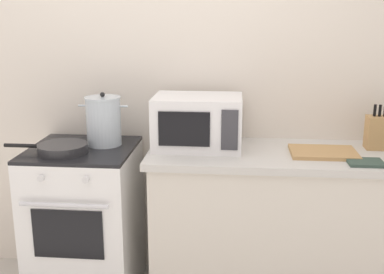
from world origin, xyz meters
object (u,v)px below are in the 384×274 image
(stove, at_px, (86,221))
(cutting_board, at_px, (323,152))
(microwave, at_px, (198,122))
(stock_pot, at_px, (104,121))
(frying_pan, at_px, (62,148))
(oven_mitt, at_px, (365,162))
(knife_block, at_px, (378,132))

(stove, bearing_deg, cutting_board, 0.05)
(stove, height_order, microwave, microwave)
(stock_pot, bearing_deg, frying_pan, -135.53)
(stove, xyz_separation_m, frying_pan, (-0.07, -0.11, 0.48))
(cutting_board, bearing_deg, oven_mitt, -40.54)
(stove, xyz_separation_m, microwave, (0.67, 0.08, 0.61))
(stove, xyz_separation_m, oven_mitt, (1.56, -0.16, 0.47))
(microwave, relative_size, oven_mitt, 2.78)
(frying_pan, bearing_deg, microwave, 14.00)
(stock_pot, relative_size, frying_pan, 0.66)
(frying_pan, relative_size, microwave, 0.95)
(frying_pan, distance_m, oven_mitt, 1.64)
(stove, height_order, frying_pan, frying_pan)
(oven_mitt, bearing_deg, stove, 174.19)
(stock_pot, bearing_deg, cutting_board, -3.66)
(frying_pan, xyz_separation_m, microwave, (0.75, 0.19, 0.12))
(knife_block, bearing_deg, cutting_board, -156.54)
(frying_pan, relative_size, knife_block, 1.85)
(stove, relative_size, frying_pan, 1.93)
(knife_block, xyz_separation_m, oven_mitt, (-0.14, -0.30, -0.09))
(stock_pot, height_order, oven_mitt, stock_pot)
(stock_pot, height_order, microwave, stock_pot)
(stove, height_order, oven_mitt, oven_mitt)
(stove, relative_size, cutting_board, 2.56)
(knife_block, bearing_deg, frying_pan, -172.03)
(stock_pot, distance_m, microwave, 0.55)
(frying_pan, relative_size, cutting_board, 1.32)
(oven_mitt, bearing_deg, microwave, 165.02)
(stove, distance_m, oven_mitt, 1.64)
(cutting_board, xyz_separation_m, oven_mitt, (0.19, -0.16, -0.00))
(frying_pan, bearing_deg, stock_pot, 44.47)
(frying_pan, bearing_deg, stove, 55.12)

